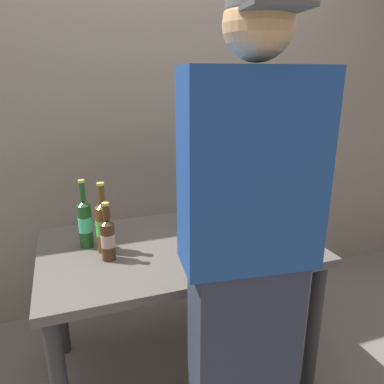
{
  "coord_description": "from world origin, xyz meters",
  "views": [
    {
      "loc": [
        -0.48,
        -1.56,
        1.51
      ],
      "look_at": [
        0.08,
        0.0,
        0.99
      ],
      "focal_mm": 34.54,
      "sensor_mm": 36.0,
      "label": 1
    }
  ],
  "objects_px": {
    "beer_bottle_amber": "(104,225)",
    "person_figure": "(246,270)",
    "laptop": "(219,216)",
    "beer_bottle_green": "(85,222)",
    "beer_bottle_dark": "(108,238)"
  },
  "relations": [
    {
      "from": "laptop",
      "to": "beer_bottle_green",
      "type": "distance_m",
      "value": 0.7
    },
    {
      "from": "laptop",
      "to": "beer_bottle_dark",
      "type": "distance_m",
      "value": 0.65
    },
    {
      "from": "laptop",
      "to": "beer_bottle_amber",
      "type": "bearing_deg",
      "value": -169.34
    },
    {
      "from": "beer_bottle_amber",
      "to": "person_figure",
      "type": "relative_size",
      "value": 0.18
    },
    {
      "from": "laptop",
      "to": "beer_bottle_amber",
      "type": "xyz_separation_m",
      "value": [
        -0.62,
        -0.12,
        0.08
      ]
    },
    {
      "from": "beer_bottle_amber",
      "to": "beer_bottle_green",
      "type": "height_order",
      "value": "same"
    },
    {
      "from": "beer_bottle_green",
      "to": "beer_bottle_amber",
      "type": "bearing_deg",
      "value": -44.07
    },
    {
      "from": "beer_bottle_dark",
      "to": "beer_bottle_green",
      "type": "xyz_separation_m",
      "value": [
        -0.08,
        0.16,
        0.02
      ]
    },
    {
      "from": "beer_bottle_amber",
      "to": "person_figure",
      "type": "xyz_separation_m",
      "value": [
        0.39,
        -0.64,
        0.04
      ]
    },
    {
      "from": "beer_bottle_green",
      "to": "beer_bottle_dark",
      "type": "bearing_deg",
      "value": -63.53
    },
    {
      "from": "laptop",
      "to": "beer_bottle_green",
      "type": "bearing_deg",
      "value": -176.39
    },
    {
      "from": "beer_bottle_amber",
      "to": "person_figure",
      "type": "bearing_deg",
      "value": -58.64
    },
    {
      "from": "laptop",
      "to": "person_figure",
      "type": "distance_m",
      "value": 0.8
    },
    {
      "from": "laptop",
      "to": "beer_bottle_dark",
      "type": "bearing_deg",
      "value": -161.4
    },
    {
      "from": "person_figure",
      "to": "laptop",
      "type": "bearing_deg",
      "value": 72.62
    }
  ]
}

